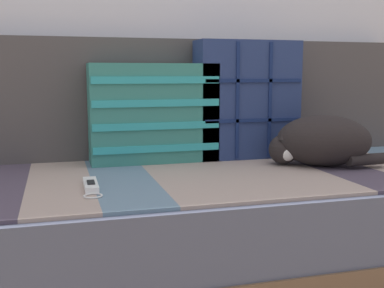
% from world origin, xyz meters
% --- Properties ---
extents(couch, '(1.92, 0.84, 0.37)m').
position_xyz_m(couch, '(-0.00, 0.13, 0.18)').
color(couch, brown).
rests_on(couch, ground_plane).
extents(sofa_backrest, '(1.88, 0.14, 0.43)m').
position_xyz_m(sofa_backrest, '(0.00, 0.48, 0.59)').
color(sofa_backrest, '#474242').
rests_on(sofa_backrest, couch).
extents(throw_pillow_quilted, '(0.38, 0.14, 0.43)m').
position_xyz_m(throw_pillow_quilted, '(0.23, 0.33, 0.58)').
color(throw_pillow_quilted, navy).
rests_on(throw_pillow_quilted, couch).
extents(throw_pillow_striped, '(0.44, 0.14, 0.34)m').
position_xyz_m(throw_pillow_striped, '(-0.12, 0.33, 0.54)').
color(throw_pillow_striped, '#337A70').
rests_on(throw_pillow_striped, couch).
extents(sleeping_cat, '(0.36, 0.30, 0.17)m').
position_xyz_m(sleeping_cat, '(0.40, 0.10, 0.45)').
color(sleeping_cat, black).
rests_on(sleeping_cat, couch).
extents(game_remote_near, '(0.05, 0.19, 0.02)m').
position_xyz_m(game_remote_near, '(-0.37, -0.02, 0.38)').
color(game_remote_near, white).
rests_on(game_remote_near, couch).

